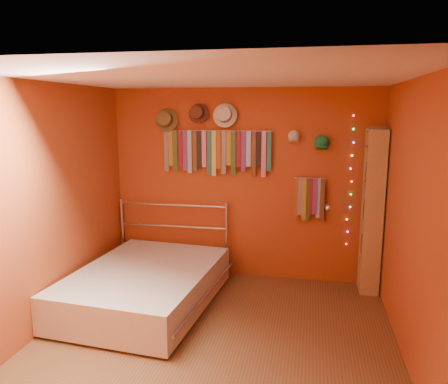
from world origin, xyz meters
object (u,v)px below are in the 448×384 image
Objects in this scene: bookshelf at (376,211)px; bed at (145,286)px; reading_lamp at (328,207)px; tie_rack at (216,150)px.

bed is (-2.61, -0.93, -0.78)m from bookshelf.
bed is at bearing -155.87° from reading_lamp.
reading_lamp is 0.16× the size of bookshelf.
reading_lamp is 2.38m from bed.
tie_rack reaches higher than bed.
bed is at bearing -160.28° from bookshelf.
tie_rack is at bearing 173.03° from reading_lamp.
bookshelf is (2.01, -0.16, -0.69)m from tie_rack.
tie_rack is 0.72× the size of bookshelf.
tie_rack reaches higher than reading_lamp.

